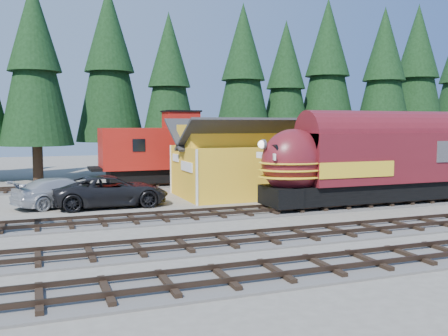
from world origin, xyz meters
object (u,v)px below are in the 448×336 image
object	(u,v)px
caboose	(169,151)
pickup_truck_b	(63,192)
locomotive	(375,164)
pickup_truck_a	(111,191)
depot	(266,152)

from	to	relation	value
caboose	pickup_truck_b	world-z (taller)	caboose
locomotive	pickup_truck_b	size ratio (longest dim) A/B	2.67
caboose	pickup_truck_b	xyz separation A→B (m)	(-8.51, -7.80, -1.86)
caboose	pickup_truck_a	size ratio (longest dim) A/B	1.59
caboose	pickup_truck_a	bearing A→B (deg)	-123.20
depot	pickup_truck_b	world-z (taller)	depot
depot	locomotive	xyz separation A→B (m)	(4.09, -6.50, -0.45)
depot	locomotive	distance (m)	7.70
locomotive	pickup_truck_a	xyz separation A→B (m)	(-14.91, 5.07, -1.58)
pickup_truck_b	locomotive	bearing A→B (deg)	-131.34
pickup_truck_a	caboose	bearing A→B (deg)	-33.92
locomotive	caboose	world-z (taller)	caboose
depot	pickup_truck_a	size ratio (longest dim) A/B	1.91
caboose	pickup_truck_b	bearing A→B (deg)	-137.51
pickup_truck_b	caboose	bearing A→B (deg)	-69.41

